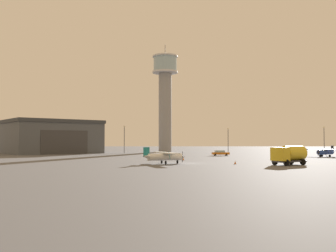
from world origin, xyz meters
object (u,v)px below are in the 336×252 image
object	(u,v)px
car_orange	(220,153)
traffic_cone_near_right	(235,162)
airplane_white	(164,156)
airplane_blue	(326,152)
truck_fuel_tanker_yellow	(289,154)
traffic_cone_mid_apron	(183,159)
control_tower	(165,92)
light_post_north	(324,137)
light_post_east	(124,137)
traffic_cone_near_left	(296,159)
light_post_west	(228,138)

from	to	relation	value
car_orange	traffic_cone_near_right	world-z (taller)	car_orange
airplane_white	traffic_cone_near_right	world-z (taller)	airplane_white
airplane_blue	truck_fuel_tanker_yellow	xyz separation A→B (m)	(-17.88, -30.63, 0.44)
airplane_blue	car_orange	world-z (taller)	airplane_blue
airplane_blue	airplane_white	xyz separation A→B (m)	(-37.78, -28.08, 0.03)
car_orange	traffic_cone_mid_apron	size ratio (longest dim) A/B	6.52
control_tower	light_post_north	bearing A→B (deg)	-15.90
airplane_blue	light_post_east	world-z (taller)	light_post_east
truck_fuel_tanker_yellow	traffic_cone_near_right	distance (m)	8.62
light_post_east	light_post_north	distance (m)	61.62
traffic_cone_near_left	light_post_west	bearing A→B (deg)	100.32
airplane_blue	truck_fuel_tanker_yellow	distance (m)	35.47
airplane_white	traffic_cone_near_left	xyz separation A→B (m)	(25.11, 10.77, -1.02)
airplane_blue	traffic_cone_near_right	world-z (taller)	airplane_blue
airplane_blue	car_orange	xyz separation A→B (m)	(-24.35, 6.53, -0.53)
airplane_white	light_post_east	bearing A→B (deg)	84.29
airplane_blue	light_post_west	xyz separation A→B (m)	(-20.01, 23.03, 3.40)
airplane_white	truck_fuel_tanker_yellow	bearing A→B (deg)	-27.86
airplane_blue	light_post_west	bearing A→B (deg)	-86.50
airplane_blue	traffic_cone_mid_apron	bearing A→B (deg)	-11.81
light_post_west	traffic_cone_mid_apron	xyz separation A→B (m)	(-14.36, -39.55, -4.33)
light_post_west	traffic_cone_near_left	world-z (taller)	light_post_west
traffic_cone_near_right	light_post_north	bearing A→B (deg)	56.38
airplane_white	light_post_north	distance (m)	71.89
truck_fuel_tanker_yellow	light_post_north	xyz separation A→B (m)	(27.73, 56.27, 3.27)
light_post_north	traffic_cone_mid_apron	world-z (taller)	light_post_north
car_orange	light_post_west	size ratio (longest dim) A/B	0.58
light_post_east	traffic_cone_near_right	xyz separation A→B (m)	(25.66, -53.04, -4.83)
car_orange	light_post_west	world-z (taller)	light_post_west
airplane_blue	light_post_north	world-z (taller)	light_post_north
light_post_west	light_post_east	size ratio (longest dim) A/B	0.90
light_post_west	traffic_cone_near_right	size ratio (longest dim) A/B	13.30
car_orange	control_tower	bearing A→B (deg)	110.59
airplane_blue	car_orange	distance (m)	25.22
control_tower	traffic_cone_mid_apron	size ratio (longest dim) A/B	54.75
airplane_blue	light_post_east	size ratio (longest dim) A/B	0.94
airplane_white	traffic_cone_near_right	distance (m)	11.74
light_post_west	traffic_cone_near_left	bearing A→B (deg)	-79.68
light_post_west	airplane_blue	bearing A→B (deg)	-49.01
light_post_east	truck_fuel_tanker_yellow	bearing A→B (deg)	-58.47
truck_fuel_tanker_yellow	traffic_cone_near_left	size ratio (longest dim) A/B	10.94
traffic_cone_near_right	truck_fuel_tanker_yellow	bearing A→B (deg)	-14.96
airplane_white	control_tower	bearing A→B (deg)	70.95
airplane_blue	truck_fuel_tanker_yellow	world-z (taller)	truck_fuel_tanker_yellow
light_post_north	traffic_cone_near_right	size ratio (longest dim) A/B	14.29
light_post_north	control_tower	bearing A→B (deg)	164.10
traffic_cone_mid_apron	airplane_white	bearing A→B (deg)	-106.44
light_post_north	traffic_cone_near_right	world-z (taller)	light_post_north
control_tower	airplane_blue	size ratio (longest dim) A/B	4.66
traffic_cone_near_left	car_orange	bearing A→B (deg)	116.10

